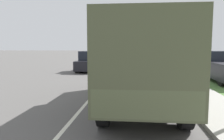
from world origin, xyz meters
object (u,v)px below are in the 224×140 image
at_px(car_nearest_ahead, 90,62).
at_px(car_second_ahead, 113,56).
at_px(military_truck, 141,60).
at_px(pickup_truck, 224,67).

bearing_deg(car_nearest_ahead, car_second_ahead, 88.39).
bearing_deg(military_truck, pickup_truck, 49.75).
relative_size(military_truck, car_nearest_ahead, 1.85).
xyz_separation_m(car_nearest_ahead, pickup_truck, (9.31, -4.55, 0.09)).
bearing_deg(military_truck, car_nearest_ahead, 110.80).
bearing_deg(pickup_truck, car_nearest_ahead, 153.96).
height_order(military_truck, pickup_truck, military_truck).
bearing_deg(military_truck, car_second_ahead, 97.75).
bearing_deg(pickup_truck, car_second_ahead, 113.41).
distance_m(military_truck, car_nearest_ahead, 11.52).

